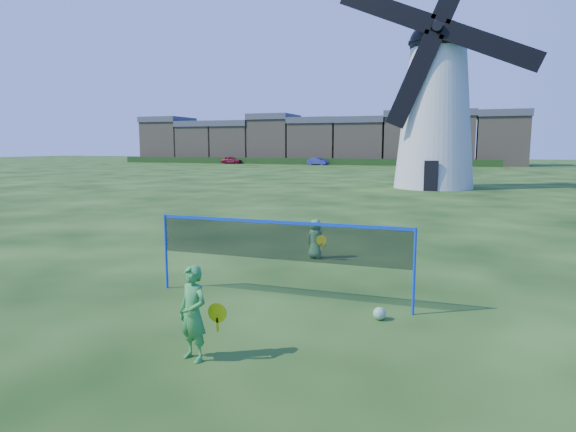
# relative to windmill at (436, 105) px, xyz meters

# --- Properties ---
(ground) EXTENTS (220.00, 220.00, 0.00)m
(ground) POSITION_rel_windmill_xyz_m (-1.71, -27.19, -5.70)
(ground) COLOR black
(ground) RESTS_ON ground
(windmill) EXTENTS (12.80, 5.42, 16.85)m
(windmill) POSITION_rel_windmill_xyz_m (0.00, 0.00, 0.00)
(windmill) COLOR silver
(windmill) RESTS_ON ground
(badminton_net) EXTENTS (5.05, 0.05, 1.55)m
(badminton_net) POSITION_rel_windmill_xyz_m (-1.35, -27.66, -4.56)
(badminton_net) COLOR blue
(badminton_net) RESTS_ON ground
(player_girl) EXTENTS (0.70, 0.47, 1.33)m
(player_girl) POSITION_rel_windmill_xyz_m (-1.54, -30.56, -5.03)
(player_girl) COLOR green
(player_girl) RESTS_ON ground
(player_boy) EXTENTS (0.64, 0.45, 1.04)m
(player_boy) POSITION_rel_windmill_xyz_m (-1.69, -23.97, -5.18)
(player_boy) COLOR #4A9A52
(player_boy) RESTS_ON ground
(play_ball) EXTENTS (0.22, 0.22, 0.22)m
(play_ball) POSITION_rel_windmill_xyz_m (0.64, -28.11, -5.59)
(play_ball) COLOR green
(play_ball) RESTS_ON ground
(terraced_houses) EXTENTS (64.84, 8.40, 8.25)m
(terraced_houses) POSITION_rel_windmill_xyz_m (-21.06, 44.81, -1.74)
(terraced_houses) COLOR #8E7A5E
(terraced_houses) RESTS_ON ground
(hedge) EXTENTS (62.00, 0.80, 1.00)m
(hedge) POSITION_rel_windmill_xyz_m (-23.71, 38.81, -5.20)
(hedge) COLOR #193814
(hedge) RESTS_ON ground
(car_left) EXTENTS (3.59, 1.55, 1.21)m
(car_left) POSITION_rel_windmill_xyz_m (-34.03, 38.19, -5.09)
(car_left) COLOR maroon
(car_left) RESTS_ON ground
(car_right) EXTENTS (3.48, 1.86, 1.09)m
(car_right) POSITION_rel_windmill_xyz_m (-19.00, 37.37, -5.15)
(car_right) COLOR navy
(car_right) RESTS_ON ground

